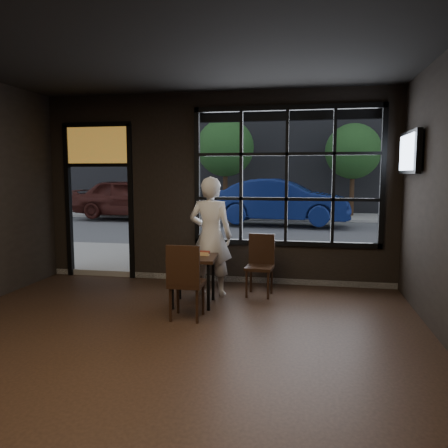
% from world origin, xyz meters
% --- Properties ---
extents(floor, '(6.00, 7.00, 0.02)m').
position_xyz_m(floor, '(0.00, 0.00, -0.01)').
color(floor, black).
rests_on(floor, ground).
extents(ceiling, '(6.00, 7.00, 0.02)m').
position_xyz_m(ceiling, '(0.00, 0.00, 3.21)').
color(ceiling, black).
rests_on(ceiling, ground).
extents(window_frame, '(3.06, 0.12, 2.28)m').
position_xyz_m(window_frame, '(1.20, 3.50, 1.80)').
color(window_frame, black).
rests_on(window_frame, ground).
extents(stained_transom, '(1.20, 0.06, 0.70)m').
position_xyz_m(stained_transom, '(-2.10, 3.50, 2.35)').
color(stained_transom, orange).
rests_on(stained_transom, ground).
extents(street_asphalt, '(60.00, 41.00, 0.04)m').
position_xyz_m(street_asphalt, '(0.00, 24.00, -0.02)').
color(street_asphalt, '#545456').
rests_on(street_asphalt, ground).
extents(building_across, '(28.00, 12.00, 15.00)m').
position_xyz_m(building_across, '(0.00, 23.00, 7.50)').
color(building_across, '#5B5956').
rests_on(building_across, ground).
extents(cafe_table, '(0.69, 0.69, 0.70)m').
position_xyz_m(cafe_table, '(-0.03, 2.12, 0.35)').
color(cafe_table, black).
rests_on(cafe_table, floor).
extents(chair_near, '(0.43, 0.43, 0.98)m').
position_xyz_m(chair_near, '(0.04, 1.53, 0.49)').
color(chair_near, black).
rests_on(chair_near, floor).
extents(chair_window, '(0.43, 0.43, 0.93)m').
position_xyz_m(chair_window, '(0.84, 2.74, 0.46)').
color(chair_window, black).
rests_on(chair_window, floor).
extents(man, '(0.68, 0.46, 1.81)m').
position_xyz_m(man, '(0.11, 2.67, 0.90)').
color(man, silver).
rests_on(man, floor).
extents(hotdog, '(0.21, 0.10, 0.06)m').
position_xyz_m(hotdog, '(0.09, 2.22, 0.72)').
color(hotdog, tan).
rests_on(hotdog, cafe_table).
extents(cup, '(0.16, 0.16, 0.10)m').
position_xyz_m(cup, '(-0.24, 2.02, 0.74)').
color(cup, silver).
rests_on(cup, cafe_table).
extents(tv, '(0.11, 1.01, 0.59)m').
position_xyz_m(tv, '(2.93, 2.78, 2.14)').
color(tv, black).
rests_on(tv, wall_right).
extents(navy_car, '(4.92, 2.05, 1.58)m').
position_xyz_m(navy_car, '(0.67, 11.81, 0.89)').
color(navy_car, '#0D1B53').
rests_on(navy_car, street_asphalt).
extents(maroon_car, '(4.67, 2.08, 1.56)m').
position_xyz_m(maroon_car, '(-5.38, 12.77, 0.88)').
color(maroon_car, '#391410').
rests_on(maroon_car, street_asphalt).
extents(tree_left, '(2.45, 2.45, 4.18)m').
position_xyz_m(tree_left, '(-1.87, 14.78, 2.95)').
color(tree_left, '#332114').
rests_on(tree_left, street_asphalt).
extents(tree_right, '(2.31, 2.31, 3.95)m').
position_xyz_m(tree_right, '(3.46, 15.44, 2.78)').
color(tree_right, '#332114').
rests_on(tree_right, street_asphalt).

